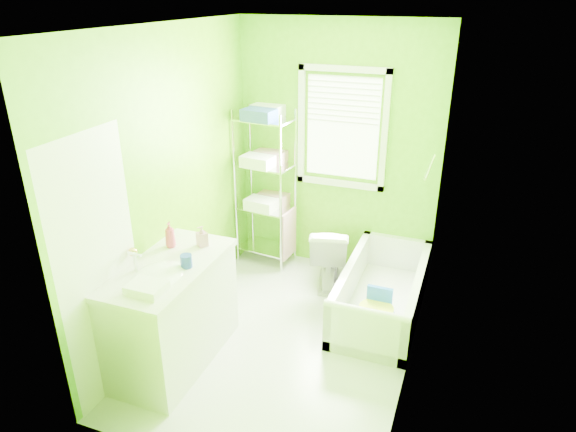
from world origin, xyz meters
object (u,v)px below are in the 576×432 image
at_px(bathtub, 381,298).
at_px(vanity, 172,311).
at_px(toilet, 329,254).
at_px(wire_shelf_unit, 267,171).

distance_m(bathtub, vanity, 1.95).
distance_m(toilet, wire_shelf_unit, 1.10).
xyz_separation_m(bathtub, toilet, (-0.62, 0.35, 0.18)).
bearing_deg(wire_shelf_unit, bathtub, -22.85).
relative_size(vanity, wire_shelf_unit, 0.68).
bearing_deg(vanity, bathtub, 40.97).
distance_m(bathtub, toilet, 0.73).
bearing_deg(bathtub, wire_shelf_unit, 157.15).
relative_size(bathtub, toilet, 2.25).
xyz_separation_m(toilet, wire_shelf_unit, (-0.78, 0.24, 0.73)).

